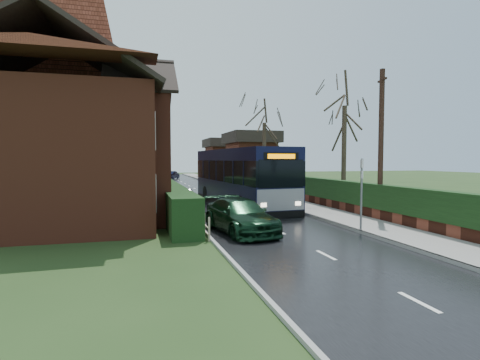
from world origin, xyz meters
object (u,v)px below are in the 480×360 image
object	(u,v)px
bus_stop_sign	(362,184)
telegraph_pole	(381,145)
brick_house	(76,133)
car_silver	(184,196)
car_green	(240,216)
bus	(240,178)

from	to	relation	value
bus_stop_sign	telegraph_pole	world-z (taller)	telegraph_pole
brick_house	car_silver	xyz separation A→B (m)	(5.93, 2.96, -3.72)
bus_stop_sign	telegraph_pole	size ratio (longest dim) A/B	0.41
car_green	bus_stop_sign	distance (m)	5.16
bus	car_green	distance (m)	9.08
telegraph_pole	brick_house	bearing A→B (deg)	172.84
car_green	telegraph_pole	xyz separation A→B (m)	(7.40, 1.02, 3.04)
brick_house	car_green	xyz separation A→B (m)	(7.13, -6.42, -3.68)
car_silver	car_green	bearing A→B (deg)	-81.63
bus	telegraph_pole	xyz separation A→B (m)	(5.00, -7.66, 1.91)
bus	car_green	world-z (taller)	bus
bus	telegraph_pole	distance (m)	9.35
car_green	telegraph_pole	bearing A→B (deg)	0.50
bus	telegraph_pole	size ratio (longest dim) A/B	1.66
brick_house	car_green	size ratio (longest dim) A/B	3.06
car_silver	bus_stop_sign	xyz separation A→B (m)	(6.00, -10.74, 1.36)
car_silver	telegraph_pole	distance (m)	12.38
car_silver	bus_stop_sign	bearing A→B (deg)	-59.72
brick_house	bus	world-z (taller)	brick_house
bus	telegraph_pole	bearing A→B (deg)	-61.56
bus_stop_sign	telegraph_pole	xyz separation A→B (m)	(2.60, 2.37, 1.72)
car_green	bus_stop_sign	world-z (taller)	bus_stop_sign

